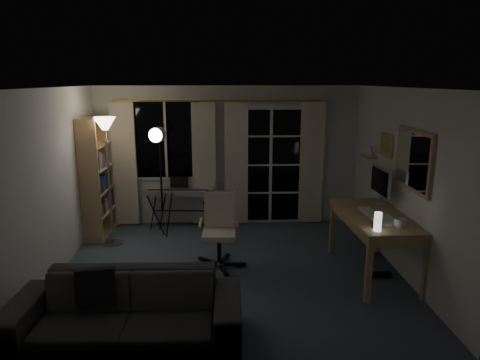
% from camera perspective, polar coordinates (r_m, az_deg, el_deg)
% --- Properties ---
extents(floor, '(4.50, 4.00, 0.02)m').
position_cam_1_polar(floor, '(5.88, -1.45, -11.98)').
color(floor, '#3E4C5B').
rests_on(floor, ground).
extents(window, '(1.20, 0.08, 1.40)m').
position_cam_1_polar(window, '(7.43, -9.86, 5.35)').
color(window, white).
rests_on(window, floor).
extents(french_door, '(1.32, 0.09, 2.11)m').
position_cam_1_polar(french_door, '(7.48, 4.08, 1.88)').
color(french_door, white).
rests_on(french_door, floor).
extents(curtains, '(3.60, 0.07, 2.13)m').
position_cam_1_polar(curtains, '(7.34, -2.75, 2.22)').
color(curtains, gold).
rests_on(curtains, floor).
extents(bookshelf, '(0.31, 0.90, 1.93)m').
position_cam_1_polar(bookshelf, '(7.23, -18.73, -0.09)').
color(bookshelf, tan).
rests_on(bookshelf, floor).
extents(torchiere_lamp, '(0.41, 0.41, 1.96)m').
position_cam_1_polar(torchiere_lamp, '(6.63, -17.41, 4.69)').
color(torchiere_lamp, '#B2B2B7').
rests_on(torchiere_lamp, floor).
extents(keyboard_piano, '(1.16, 0.60, 0.83)m').
position_cam_1_polar(keyboard_piano, '(7.30, -8.17, -1.67)').
color(keyboard_piano, black).
rests_on(keyboard_piano, floor).
extents(studio_light, '(0.41, 0.41, 1.81)m').
position_cam_1_polar(studio_light, '(6.86, -10.85, 4.26)').
color(studio_light, black).
rests_on(studio_light, floor).
extents(office_chair, '(0.67, 0.70, 1.01)m').
position_cam_1_polar(office_chair, '(5.85, -2.77, -5.75)').
color(office_chair, black).
rests_on(office_chair, floor).
extents(desk, '(0.82, 1.56, 0.82)m').
position_cam_1_polar(desk, '(5.77, 17.62, -5.35)').
color(desk, tan).
rests_on(desk, floor).
extents(monitor, '(0.20, 0.59, 0.51)m').
position_cam_1_polar(monitor, '(6.14, 18.23, -0.31)').
color(monitor, silver).
rests_on(monitor, desk).
extents(desk_clutter, '(0.46, 0.94, 1.04)m').
position_cam_1_polar(desk_clutter, '(5.56, 17.77, -6.90)').
color(desk_clutter, white).
rests_on(desk_clutter, desk).
extents(mug, '(0.14, 0.11, 0.13)m').
position_cam_1_polar(mug, '(5.32, 20.54, -5.27)').
color(mug, silver).
rests_on(mug, desk).
extents(wall_mirror, '(0.04, 0.94, 0.74)m').
position_cam_1_polar(wall_mirror, '(5.55, 22.13, 2.44)').
color(wall_mirror, tan).
rests_on(wall_mirror, floor).
extents(framed_print, '(0.03, 0.42, 0.32)m').
position_cam_1_polar(framed_print, '(6.36, 18.97, 4.43)').
color(framed_print, tan).
rests_on(framed_print, floor).
extents(wall_shelf, '(0.16, 0.30, 0.18)m').
position_cam_1_polar(wall_shelf, '(6.83, 16.84, 3.51)').
color(wall_shelf, tan).
rests_on(wall_shelf, floor).
extents(sofa, '(2.22, 0.67, 0.86)m').
position_cam_1_polar(sofa, '(4.41, -14.99, -15.16)').
color(sofa, '#2E2E31').
rests_on(sofa, floor).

